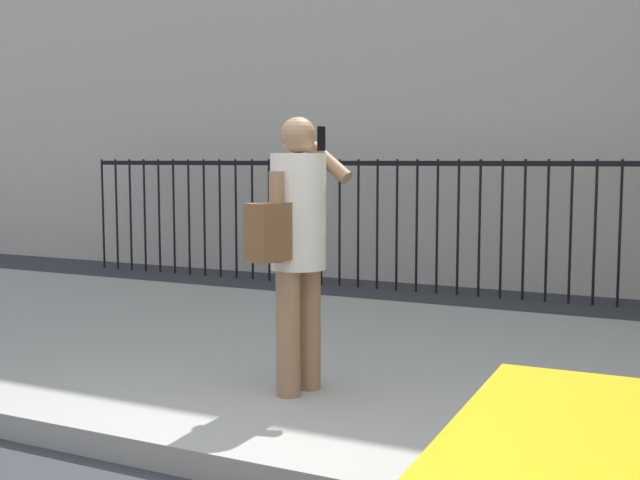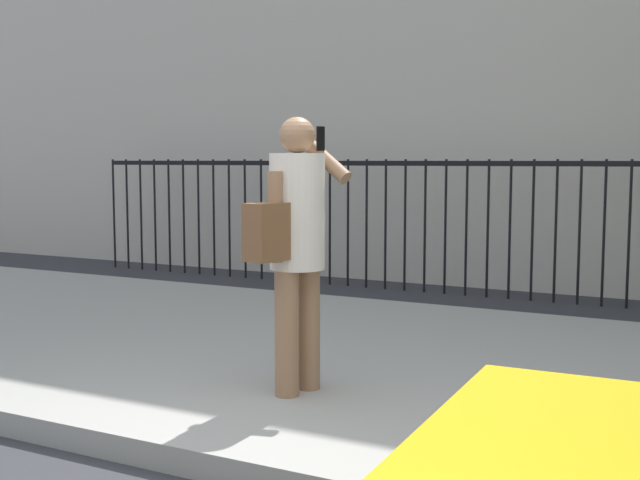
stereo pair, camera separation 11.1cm
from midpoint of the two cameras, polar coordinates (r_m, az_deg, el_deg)
name	(u,v)px [view 2 (the right image)]	position (r m, az deg, el deg)	size (l,w,h in m)	color
sidewalk	(399,368)	(5.91, 6.19, -9.14)	(28.00, 4.40, 0.15)	#9E9B93
iron_fence	(522,211)	(9.28, 14.58, 2.05)	(12.03, 0.04, 1.60)	black
pedestrian_on_phone	(295,235)	(4.84, -1.18, 0.40)	(0.50, 0.70, 1.70)	#936B4C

